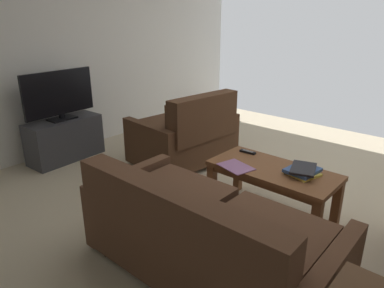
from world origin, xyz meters
name	(u,v)px	position (x,y,z in m)	size (l,w,h in m)	color
ground_plane	(272,210)	(0.00, 0.00, 0.00)	(5.87, 5.86, 0.01)	beige
wall_right	(84,47)	(2.93, 0.00, 1.33)	(0.12, 5.86, 2.65)	white
sofa_main	(203,235)	(-0.08, 1.13, 0.34)	(1.75, 0.90, 0.79)	black
loveseat_near	(186,135)	(1.35, -0.28, 0.37)	(0.96, 1.20, 0.90)	black
coffee_table	(273,176)	(-0.02, 0.10, 0.39)	(1.10, 0.53, 0.47)	brown
tv_stand	(65,139)	(2.59, 0.62, 0.26)	(0.43, 0.93, 0.52)	#38383D
flat_tv	(59,95)	(2.59, 0.62, 0.83)	(0.22, 0.91, 0.59)	black
book_stack	(303,171)	(-0.27, 0.04, 0.50)	(0.28, 0.33, 0.07)	#E0CC4C
tv_remote	(248,152)	(0.35, -0.07, 0.48)	(0.16, 0.05, 0.02)	black
loose_magazine	(236,167)	(0.24, 0.29, 0.47)	(0.21, 0.29, 0.01)	#996699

